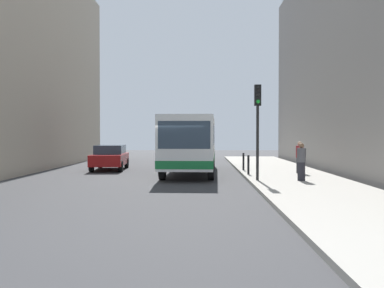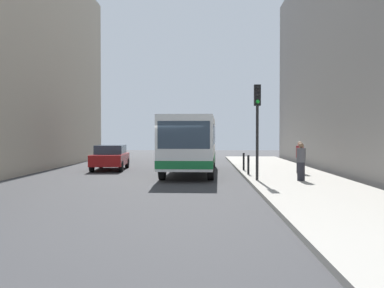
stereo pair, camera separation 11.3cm
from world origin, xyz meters
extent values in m
plane|color=#38383A|center=(0.00, 0.00, 0.00)|extent=(80.00, 80.00, 0.00)
cube|color=#ADA89E|center=(5.40, 0.00, 0.07)|extent=(4.40, 40.00, 0.15)
cube|color=white|center=(0.58, 4.33, 1.75)|extent=(2.87, 11.08, 2.50)
cube|color=#197238|center=(0.58, 4.33, 0.80)|extent=(2.89, 11.10, 0.36)
cube|color=#2D3D4C|center=(0.39, -1.15, 2.10)|extent=(2.26, 0.14, 1.20)
cube|color=#2D3D4C|center=(0.59, 4.83, 2.10)|extent=(2.83, 9.48, 1.00)
cylinder|color=black|center=(1.57, 0.39, 0.50)|extent=(0.31, 1.01, 1.00)
cylinder|color=black|center=(-0.68, 0.47, 0.50)|extent=(0.31, 1.01, 1.00)
cylinder|color=black|center=(1.84, 8.19, 0.50)|extent=(0.31, 1.01, 1.00)
cylinder|color=black|center=(-0.42, 8.26, 0.50)|extent=(0.31, 1.01, 1.00)
cube|color=maroon|center=(-4.32, 6.28, 0.64)|extent=(2.04, 4.49, 0.64)
cube|color=#2D3D4C|center=(-4.33, 6.43, 1.22)|extent=(1.73, 2.55, 0.52)
cylinder|color=black|center=(-3.42, 4.82, 0.32)|extent=(0.26, 0.65, 0.64)
cylinder|color=black|center=(-5.06, 4.73, 0.32)|extent=(0.26, 0.65, 0.64)
cylinder|color=black|center=(-3.59, 7.82, 0.32)|extent=(0.26, 0.65, 0.64)
cylinder|color=black|center=(-5.22, 7.73, 0.32)|extent=(0.26, 0.65, 0.64)
cylinder|color=black|center=(3.55, -1.06, 1.75)|extent=(0.12, 0.12, 3.20)
cube|color=black|center=(3.55, -1.06, 3.80)|extent=(0.28, 0.24, 0.90)
sphere|color=black|center=(3.55, -1.19, 4.08)|extent=(0.16, 0.16, 0.16)
sphere|color=black|center=(3.55, -1.19, 3.80)|extent=(0.16, 0.16, 0.16)
sphere|color=green|center=(3.55, -1.19, 3.52)|extent=(0.16, 0.16, 0.16)
cylinder|color=black|center=(3.45, 1.75, 0.62)|extent=(0.11, 0.11, 0.95)
cylinder|color=black|center=(3.45, 4.37, 0.62)|extent=(0.11, 0.11, 0.95)
cylinder|color=#26262D|center=(5.39, -1.23, 0.54)|extent=(0.32, 0.32, 0.79)
cylinder|color=#4C4C51|center=(5.39, -1.23, 1.24)|extent=(0.38, 0.38, 0.61)
sphere|color=#8C6647|center=(5.39, -1.23, 1.65)|extent=(0.22, 0.22, 0.22)
cylinder|color=#26262D|center=(6.12, 2.46, 0.54)|extent=(0.32, 0.32, 0.79)
cylinder|color=maroon|center=(6.12, 2.46, 1.24)|extent=(0.38, 0.38, 0.61)
sphere|color=tan|center=(6.12, 2.46, 1.66)|extent=(0.22, 0.22, 0.22)
camera|label=1|loc=(1.14, -20.58, 2.12)|focal=42.42mm
camera|label=2|loc=(1.26, -20.58, 2.12)|focal=42.42mm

